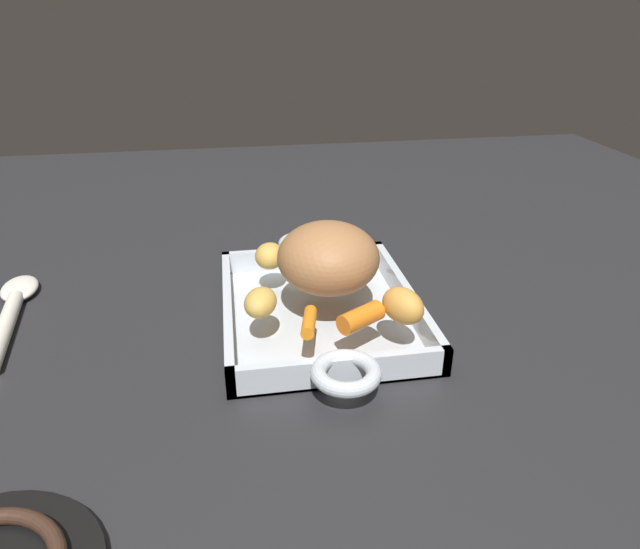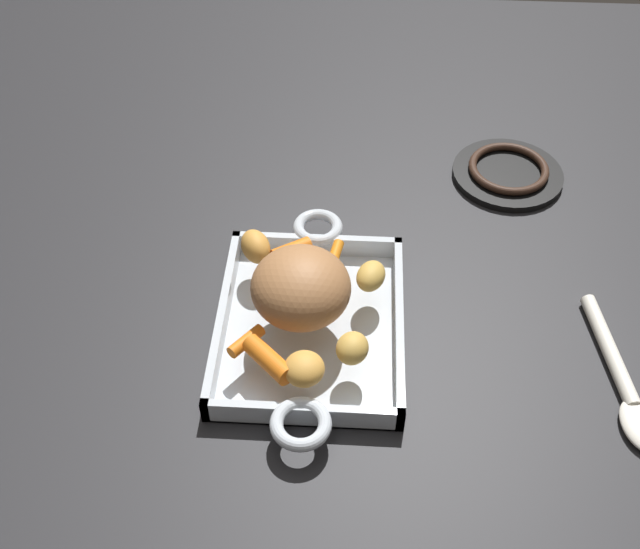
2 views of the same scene
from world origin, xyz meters
name	(u,v)px [view 2 (image 2 of 2)]	position (x,y,z in m)	size (l,w,h in m)	color
ground_plane	(310,330)	(0.00, 0.00, 0.00)	(1.79, 1.79, 0.00)	#232326
roasting_dish	(310,324)	(0.00, 0.00, 0.01)	(0.39, 0.23, 0.04)	silver
pork_roast	(301,285)	(0.00, 0.01, 0.08)	(0.12, 0.12, 0.08)	#A56E42
baby_carrot_center_right	(292,251)	(0.09, 0.03, 0.05)	(0.02, 0.02, 0.05)	orange
baby_carrot_long	(246,341)	(-0.06, 0.07, 0.05)	(0.02, 0.02, 0.05)	orange
baby_carrot_short	(268,359)	(-0.09, 0.04, 0.05)	(0.02, 0.02, 0.07)	orange
baby_carrot_southeast	(334,258)	(0.08, -0.02, 0.05)	(0.01, 0.01, 0.06)	orange
potato_golden_large	(306,369)	(-0.10, 0.00, 0.05)	(0.05, 0.05, 0.03)	gold
potato_golden_small	(352,348)	(-0.07, -0.05, 0.06)	(0.04, 0.04, 0.03)	gold
potato_whole	(256,247)	(0.09, 0.08, 0.06)	(0.05, 0.04, 0.04)	gold
potato_near_roast	(371,276)	(0.05, -0.07, 0.05)	(0.05, 0.04, 0.03)	gold
stove_burner_rear	(508,172)	(0.32, -0.28, 0.01)	(0.17, 0.17, 0.02)	black
serving_spoon	(624,385)	(-0.07, -0.38, 0.01)	(0.23, 0.06, 0.02)	white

